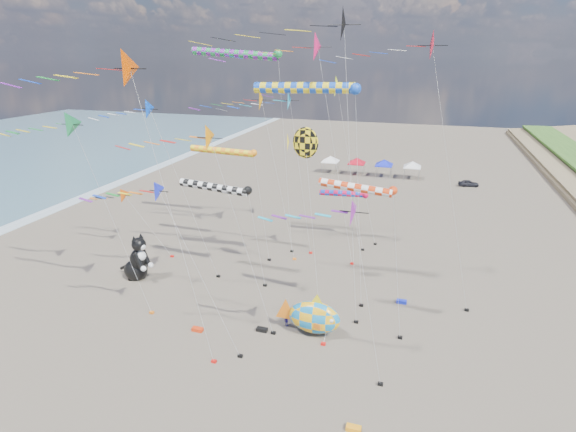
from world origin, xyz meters
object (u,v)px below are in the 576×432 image
at_px(cat_inflatable, 136,256).
at_px(child_green, 313,321).
at_px(fish_inflatable, 314,317).
at_px(child_blue, 287,321).
at_px(person_adult, 312,318).
at_px(parked_car, 469,183).

distance_m(cat_inflatable, child_green, 19.19).
distance_m(fish_inflatable, child_blue, 2.84).
relative_size(cat_inflatable, child_blue, 5.20).
relative_size(person_adult, parked_car, 0.49).
relative_size(cat_inflatable, parked_car, 1.50).
distance_m(person_adult, parked_car, 51.04).
xyz_separation_m(child_green, child_blue, (-2.15, -0.57, -0.05)).
bearing_deg(child_blue, person_adult, -40.82).
xyz_separation_m(cat_inflatable, person_adult, (18.78, -3.07, -1.67)).
height_order(fish_inflatable, person_adult, fish_inflatable).
height_order(cat_inflatable, child_blue, cat_inflatable).
xyz_separation_m(cat_inflatable, child_green, (18.86, -2.96, -1.96)).
distance_m(cat_inflatable, fish_inflatable, 19.66).
bearing_deg(child_green, child_blue, -134.21).
distance_m(child_green, parked_car, 50.91).
bearing_deg(cat_inflatable, fish_inflatable, 1.92).
height_order(child_blue, parked_car, parked_car).
distance_m(child_green, child_blue, 2.22).
bearing_deg(child_green, fish_inflatable, -44.40).
bearing_deg(fish_inflatable, child_green, 104.74).
distance_m(person_adult, child_green, 0.32).
height_order(child_green, parked_car, parked_car).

